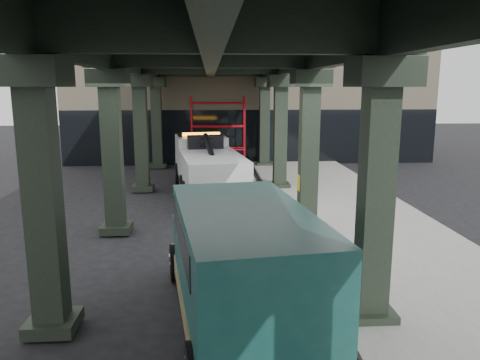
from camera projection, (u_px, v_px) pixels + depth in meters
name	position (u px, v px, depth m)	size (l,w,h in m)	color
ground	(228.00, 253.00, 12.87)	(90.00, 90.00, 0.00)	black
sidewalk	(365.00, 226.00, 15.09)	(5.00, 40.00, 0.15)	gray
lane_stripe	(278.00, 230.00, 14.93)	(0.12, 38.00, 0.01)	silver
viaduct	(211.00, 54.00, 13.74)	(7.40, 32.00, 6.40)	black
building	(246.00, 94.00, 31.79)	(22.00, 10.00, 8.00)	#C6B793
scaffolding	(218.00, 129.00, 26.79)	(3.08, 0.88, 4.00)	red
tow_truck	(207.00, 165.00, 19.79)	(3.21, 8.12, 2.60)	black
towed_van	(240.00, 263.00, 8.66)	(3.05, 6.19, 2.41)	#134540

